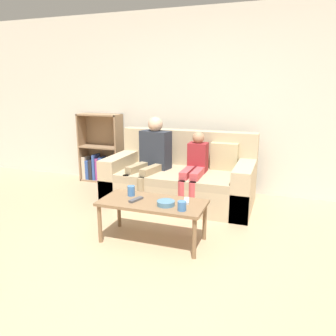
# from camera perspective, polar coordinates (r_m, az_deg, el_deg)

# --- Properties ---
(ground_plane) EXTENTS (22.00, 22.00, 0.00)m
(ground_plane) POSITION_cam_1_polar(r_m,az_deg,el_deg) (2.92, -6.78, -17.77)
(ground_plane) COLOR tan
(wall_back) EXTENTS (12.00, 0.06, 2.60)m
(wall_back) POSITION_cam_1_polar(r_m,az_deg,el_deg) (4.89, 6.17, 11.30)
(wall_back) COLOR beige
(wall_back) RESTS_ON ground_plane
(couch) EXTENTS (1.92, 0.97, 0.93)m
(couch) POSITION_cam_1_polar(r_m,az_deg,el_deg) (4.42, 2.30, -2.11)
(couch) COLOR tan
(couch) RESTS_ON ground_plane
(bookshelf) EXTENTS (0.70, 0.28, 1.10)m
(bookshelf) POSITION_cam_1_polar(r_m,az_deg,el_deg) (5.49, -11.50, 1.93)
(bookshelf) COLOR #8E7051
(bookshelf) RESTS_ON ground_plane
(coffee_table) EXTENTS (1.06, 0.49, 0.42)m
(coffee_table) POSITION_cam_1_polar(r_m,az_deg,el_deg) (3.28, -2.72, -6.56)
(coffee_table) COLOR brown
(coffee_table) RESTS_ON ground_plane
(person_adult) EXTENTS (0.48, 0.71, 1.14)m
(person_adult) POSITION_cam_1_polar(r_m,az_deg,el_deg) (4.37, -2.82, 2.55)
(person_adult) COLOR #9E8966
(person_adult) RESTS_ON ground_plane
(person_child) EXTENTS (0.24, 0.66, 0.96)m
(person_child) POSITION_cam_1_polar(r_m,az_deg,el_deg) (4.16, 4.69, 0.29)
(person_child) COLOR #C6474C
(person_child) RESTS_ON ground_plane
(cup_near) EXTENTS (0.08, 0.08, 0.09)m
(cup_near) POSITION_cam_1_polar(r_m,az_deg,el_deg) (3.02, 2.44, -6.61)
(cup_near) COLOR #3D70B2
(cup_near) RESTS_ON coffee_table
(cup_far) EXTENTS (0.08, 0.08, 0.10)m
(cup_far) POSITION_cam_1_polar(r_m,az_deg,el_deg) (3.43, -6.43, -3.97)
(cup_far) COLOR #3D70B2
(cup_far) RESTS_ON coffee_table
(tv_remote_0) EXTENTS (0.10, 0.18, 0.02)m
(tv_remote_0) POSITION_cam_1_polar(r_m,az_deg,el_deg) (3.29, -5.59, -5.50)
(tv_remote_0) COLOR #47474C
(tv_remote_0) RESTS_ON coffee_table
(tv_remote_1) EXTENTS (0.09, 0.18, 0.02)m
(tv_remote_1) POSITION_cam_1_polar(r_m,az_deg,el_deg) (3.25, 3.24, -5.73)
(tv_remote_1) COLOR #B7B7BC
(tv_remote_1) RESTS_ON coffee_table
(snack_bowl) EXTENTS (0.17, 0.17, 0.05)m
(snack_bowl) POSITION_cam_1_polar(r_m,az_deg,el_deg) (3.15, -0.37, -6.14)
(snack_bowl) COLOR teal
(snack_bowl) RESTS_ON coffee_table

